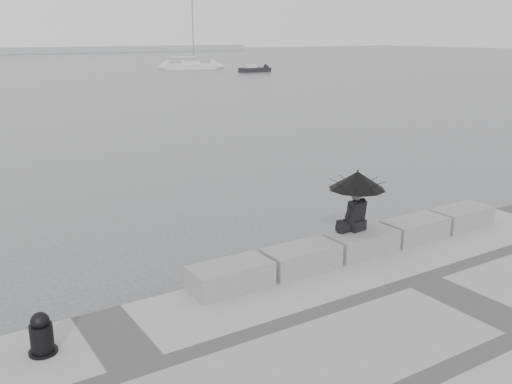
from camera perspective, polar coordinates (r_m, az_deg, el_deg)
ground at (r=13.59m, az=9.10°, el=-7.43°), size 360.00×360.00×0.00m
stone_block_far_left at (r=11.10m, az=-2.57°, el=-8.44°), size 1.60×0.80×0.50m
stone_block_left at (r=11.97m, az=4.54°, el=-6.63°), size 1.60×0.80×0.50m
stone_block_centre at (r=13.00m, az=10.56°, el=-5.01°), size 1.60×0.80×0.50m
stone_block_right at (r=14.17m, az=15.61°, el=-3.60°), size 1.60×0.80×0.50m
stone_block_far_right at (r=15.43m, az=19.86°, el=-2.39°), size 1.60×0.80×0.50m
seated_person at (r=12.75m, az=10.10°, el=0.59°), size 1.26×1.26×1.39m
bag at (r=12.81m, az=8.77°, el=-3.62°), size 0.29×0.16×0.18m
mooring_bollard at (r=9.58m, az=-20.65°, el=-13.35°), size 0.44×0.44×0.69m
sailboat_right at (r=88.42m, az=-6.54°, el=12.45°), size 7.77×5.07×12.90m
small_motorboat at (r=81.64m, az=-0.13°, el=12.14°), size 4.54×1.95×1.10m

